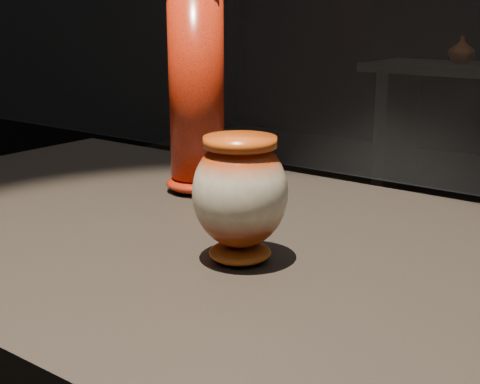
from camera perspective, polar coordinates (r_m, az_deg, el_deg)
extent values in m
cube|color=black|center=(0.88, 11.51, -8.38)|extent=(2.00, 0.80, 0.05)
ellipsoid|color=maroon|center=(0.90, 0.00, -5.16)|extent=(0.10, 0.10, 0.02)
ellipsoid|color=beige|center=(0.87, 0.00, -0.06)|extent=(0.16, 0.16, 0.15)
cylinder|color=#BB3A11|center=(0.85, 0.00, 4.30)|extent=(0.12, 0.12, 0.01)
ellipsoid|color=red|center=(1.23, -3.60, 0.79)|extent=(0.15, 0.15, 0.03)
cylinder|color=red|center=(1.20, -3.74, 9.05)|extent=(0.13, 0.13, 0.33)
cube|color=black|center=(4.49, 13.14, 4.75)|extent=(0.08, 0.50, 0.85)
imported|color=maroon|center=(4.35, 18.39, 11.43)|extent=(0.22, 0.22, 0.16)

